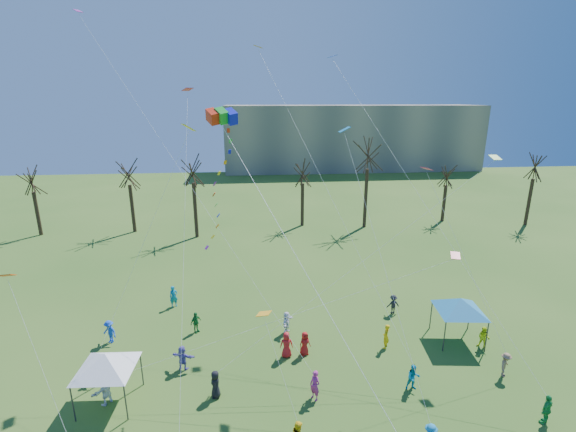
{
  "coord_description": "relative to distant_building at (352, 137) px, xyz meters",
  "views": [
    {
      "loc": [
        -2.65,
        -13.71,
        16.53
      ],
      "look_at": [
        -0.84,
        5.0,
        11.0
      ],
      "focal_mm": 25.0,
      "sensor_mm": 36.0,
      "label": 1
    }
  ],
  "objects": [
    {
      "name": "canopy_tent_blue",
      "position": [
        -10.32,
        -72.03,
        -4.74
      ],
      "size": [
        4.31,
        4.31,
        3.26
      ],
      "color": "#3F3F44",
      "rests_on": "ground"
    },
    {
      "name": "canopy_tent_white",
      "position": [
        -32.79,
        -76.02,
        -4.82
      ],
      "size": [
        4.21,
        4.21,
        3.16
      ],
      "color": "#3F3F44",
      "rests_on": "ground"
    },
    {
      "name": "big_box_kite",
      "position": [
        -26.21,
        -72.49,
        3.74
      ],
      "size": [
        5.13,
        8.4,
        21.35
      ],
      "color": "red",
      "rests_on": "ground"
    },
    {
      "name": "small_kites_aloft",
      "position": [
        -22.28,
        -70.88,
        5.37
      ],
      "size": [
        28.83,
        19.12,
        32.18
      ],
      "color": "#FF440D",
      "rests_on": "ground"
    },
    {
      "name": "festival_crowd",
      "position": [
        -22.97,
        -74.55,
        -6.66
      ],
      "size": [
        26.83,
        17.21,
        1.82
      ],
      "color": "red",
      "rests_on": "ground"
    },
    {
      "name": "distant_building",
      "position": [
        0.0,
        0.0,
        0.0
      ],
      "size": [
        60.0,
        14.0,
        15.0
      ],
      "primitive_type": "cube",
      "color": "gray",
      "rests_on": "ground"
    },
    {
      "name": "bare_tree_row",
      "position": [
        -18.19,
        -45.92,
        -0.15
      ],
      "size": [
        68.7,
        8.92,
        12.19
      ],
      "color": "black",
      "rests_on": "ground"
    }
  ]
}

